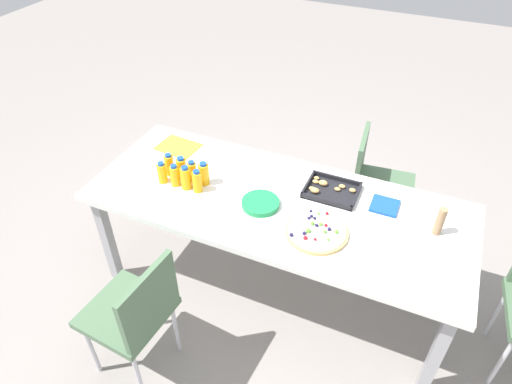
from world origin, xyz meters
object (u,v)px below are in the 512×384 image
object	(u,v)px
juice_bottle_0	(162,173)
juice_bottle_4	(169,165)
juice_bottle_6	(192,171)
plate_stack	(261,203)
juice_bottle_7	(204,174)
party_table	(276,209)
snack_tray	(330,190)
paper_folder	(178,147)
chair_far_right	(375,179)
fruit_pizza	(317,231)
napkin_stack	(385,206)
cardboard_tube	(440,221)
juice_bottle_5	(182,168)
juice_bottle_1	(175,176)
juice_bottle_2	(186,178)
juice_bottle_3	(197,181)
chair_near_left	(136,311)

from	to	relation	value
juice_bottle_0	juice_bottle_4	bearing A→B (deg)	90.29
juice_bottle_4	juice_bottle_6	world-z (taller)	juice_bottle_4
juice_bottle_4	plate_stack	bearing A→B (deg)	-4.36
juice_bottle_7	party_table	bearing A→B (deg)	2.96
snack_tray	paper_folder	distance (m)	1.05
chair_far_right	fruit_pizza	xyz separation A→B (m)	(-0.15, -0.91, 0.25)
napkin_stack	cardboard_tube	size ratio (longest dim) A/B	0.91
party_table	juice_bottle_4	size ratio (longest dim) A/B	14.97
juice_bottle_5	paper_folder	size ratio (longest dim) A/B	0.55
juice_bottle_5	napkin_stack	bearing A→B (deg)	10.54
party_table	chair_far_right	bearing A→B (deg)	59.81
juice_bottle_1	juice_bottle_2	distance (m)	0.07
juice_bottle_1	juice_bottle_3	xyz separation A→B (m)	(0.15, 0.00, 0.00)
napkin_stack	chair_near_left	bearing A→B (deg)	-134.58
plate_stack	cardboard_tube	world-z (taller)	cardboard_tube
cardboard_tube	juice_bottle_3	bearing A→B (deg)	-171.60
juice_bottle_3	paper_folder	xyz separation A→B (m)	(-0.34, 0.34, -0.06)
juice_bottle_4	cardboard_tube	xyz separation A→B (m)	(1.54, 0.12, 0.01)
juice_bottle_5	juice_bottle_7	distance (m)	0.15
paper_folder	juice_bottle_2	bearing A→B (deg)	-52.05
juice_bottle_1	juice_bottle_6	world-z (taller)	juice_bottle_1
napkin_stack	snack_tray	bearing A→B (deg)	178.89
juice_bottle_7	plate_stack	xyz separation A→B (m)	(0.38, -0.05, -0.05)
juice_bottle_7	snack_tray	size ratio (longest dim) A/B	0.49
juice_bottle_6	snack_tray	xyz separation A→B (m)	(0.79, 0.22, -0.05)
juice_bottle_0	chair_far_right	bearing A→B (deg)	37.36
juice_bottle_4	juice_bottle_1	bearing A→B (deg)	-42.02
snack_tray	napkin_stack	xyz separation A→B (m)	(0.32, -0.01, -0.00)
chair_near_left	fruit_pizza	size ratio (longest dim) A/B	2.52
juice_bottle_7	paper_folder	xyz separation A→B (m)	(-0.35, 0.27, -0.07)
napkin_stack	cardboard_tube	distance (m)	0.31
cardboard_tube	juice_bottle_2	bearing A→B (deg)	-171.90
chair_far_right	juice_bottle_7	xyz separation A→B (m)	(-0.89, -0.77, 0.31)
juice_bottle_1	juice_bottle_4	size ratio (longest dim) A/B	0.97
juice_bottle_3	juice_bottle_6	world-z (taller)	juice_bottle_3
juice_bottle_5	juice_bottle_1	bearing A→B (deg)	-88.74
juice_bottle_5	plate_stack	xyz separation A→B (m)	(0.53, -0.05, -0.05)
juice_bottle_0	juice_bottle_2	distance (m)	0.16
juice_bottle_1	cardboard_tube	xyz separation A→B (m)	(1.46, 0.20, 0.02)
party_table	fruit_pizza	world-z (taller)	fruit_pizza
juice_bottle_2	juice_bottle_4	distance (m)	0.18
chair_near_left	plate_stack	world-z (taller)	chair_near_left
juice_bottle_1	cardboard_tube	size ratio (longest dim) A/B	0.85
party_table	juice_bottle_7	size ratio (longest dim) A/B	14.71
juice_bottle_0	napkin_stack	size ratio (longest dim) A/B	0.91
juice_bottle_7	cardboard_tube	bearing A→B (deg)	5.15
juice_bottle_0	juice_bottle_6	bearing A→B (deg)	28.59
juice_bottle_1	chair_near_left	bearing A→B (deg)	-76.45
juice_bottle_7	juice_bottle_0	bearing A→B (deg)	-160.29
chair_far_right	juice_bottle_5	world-z (taller)	juice_bottle_5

